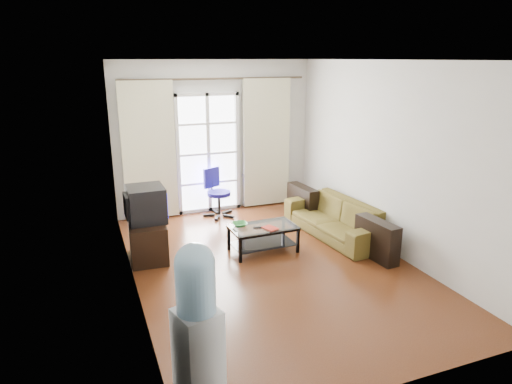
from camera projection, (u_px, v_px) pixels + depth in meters
floor at (271, 265)px, 6.25m from camera, size 5.20×5.20×0.00m
ceiling at (273, 60)px, 5.48m from camera, size 5.20×5.20×0.00m
wall_back at (215, 137)px, 8.19m from camera, size 3.60×0.02×2.70m
wall_front at (403, 242)px, 3.54m from camera, size 3.60×0.02×2.70m
wall_left at (128, 182)px, 5.24m from camera, size 0.02×5.20×2.70m
wall_right at (388, 158)px, 6.49m from camera, size 0.02×5.20×2.70m
french_door at (208, 154)px, 8.17m from camera, size 1.16×0.06×2.15m
curtain_rod at (215, 79)px, 7.81m from camera, size 3.30×0.04×0.04m
curtain_left at (149, 152)px, 7.71m from camera, size 0.90×0.07×2.35m
curtain_right at (266, 143)px, 8.45m from camera, size 0.90×0.07×2.35m
radiator at (259, 189)px, 8.67m from camera, size 0.64×0.12×0.64m
sofa at (335, 218)px, 7.23m from camera, size 2.08×1.11×0.57m
coffee_table at (263, 235)px, 6.62m from camera, size 0.96×0.56×0.39m
bowl at (240, 224)px, 6.58m from camera, size 0.26×0.26×0.05m
book at (266, 230)px, 6.43m from camera, size 0.30×0.32×0.02m
remote at (258, 227)px, 6.52m from camera, size 0.16×0.07×0.02m
tv_stand at (148, 241)px, 6.38m from camera, size 0.53×0.76×0.54m
crt_tv at (145, 204)px, 6.29m from camera, size 0.55×0.54×0.49m
task_chair at (218, 202)px, 8.12m from camera, size 0.77×0.77×0.86m
water_cooler at (198, 332)px, 3.37m from camera, size 0.37×0.37×1.48m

